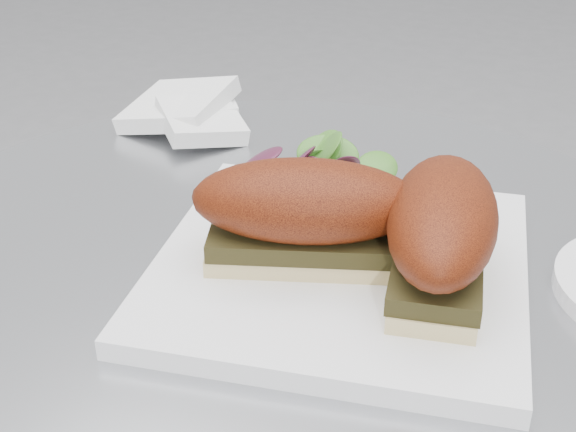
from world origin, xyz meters
The scene contains 5 objects.
plate centered at (0.05, 0.00, 0.74)m, with size 0.27×0.27×0.02m, color white.
sandwich_left centered at (0.03, -0.01, 0.79)m, with size 0.18×0.13×0.08m.
sandwich_right centered at (0.13, 0.00, 0.79)m, with size 0.11×0.18×0.08m.
salad centered at (0.01, 0.08, 0.77)m, with size 0.11×0.11×0.05m, color #4D862B, non-canonical shape.
napkin centered at (-0.19, 0.19, 0.74)m, with size 0.14×0.14×0.02m, color white, non-canonical shape.
Camera 1 is at (0.23, -0.48, 1.07)m, focal length 50.00 mm.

